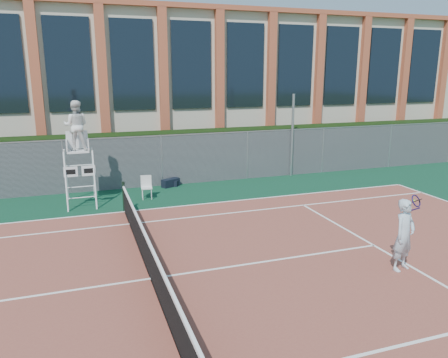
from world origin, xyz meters
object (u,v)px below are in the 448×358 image
object	(u,v)px
tennis_player	(404,235)
steel_pole	(292,136)
plastic_chair	(146,185)
umpire_chair	(76,128)

from	to	relation	value
tennis_player	steel_pole	bearing A→B (deg)	77.92
steel_pole	plastic_chair	world-z (taller)	steel_pole
plastic_chair	tennis_player	world-z (taller)	tennis_player
steel_pole	umpire_chair	xyz separation A→B (m)	(-9.66, -1.65, 0.93)
steel_pole	plastic_chair	xyz separation A→B (m)	(-7.21, -1.66, -1.41)
plastic_chair	tennis_player	size ratio (longest dim) A/B	0.49
steel_pole	umpire_chair	distance (m)	9.84
umpire_chair	plastic_chair	world-z (taller)	umpire_chair
tennis_player	umpire_chair	bearing A→B (deg)	131.11
steel_pole	plastic_chair	distance (m)	7.53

